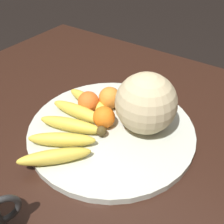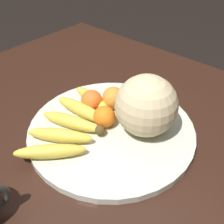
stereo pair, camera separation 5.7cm
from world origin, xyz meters
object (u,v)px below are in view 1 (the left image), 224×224
Objects in this scene: fruit_bowl at (112,129)px; orange_front_left at (142,90)px; orange_front_right at (104,117)px; kitchen_table at (100,169)px; orange_back_left at (110,98)px; orange_mid_center at (88,102)px; melon at (146,103)px; banana_bunch at (72,125)px.

fruit_bowl is 6.03× the size of orange_front_left.
orange_front_left is at bearing 81.41° from orange_front_right.
orange_back_left reaches higher than kitchen_table.
orange_front_left is (0.01, 0.20, 0.15)m from kitchen_table.
kitchen_table is at bearing -40.50° from orange_mid_center.
orange_front_right is at bearing -98.59° from orange_front_left.
orange_mid_center is at bearing -170.66° from melon.
orange_mid_center reaches higher than orange_front_right.
orange_back_left reaches higher than orange_front_right.
melon is 2.59× the size of orange_mid_center.
banana_bunch is at bearing -78.22° from orange_mid_center.
kitchen_table is 0.23m from melon.
melon reaches higher than orange_mid_center.
orange_front_right is (-0.02, -0.15, -0.01)m from orange_front_left.
melon is 2.47× the size of orange_back_left.
orange_front_right is 0.93× the size of orange_back_left.
melon is at bearing 56.60° from kitchen_table.
orange_front_left is 1.15× the size of orange_back_left.
orange_front_left is at bearing 53.79° from orange_back_left.
banana_bunch reaches higher than fruit_bowl.
orange_front_left is (0.08, 0.21, 0.02)m from banana_bunch.
fruit_bowl is at bearing -156.38° from banana_bunch.
orange_mid_center is (-0.02, 0.09, 0.01)m from banana_bunch.
melon reaches higher than orange_front_right.
orange_mid_center is at bearing -96.36° from banana_bunch.
orange_front_right is 0.08m from orange_back_left.
orange_back_left is (0.04, 0.05, 0.00)m from orange_mid_center.
orange_mid_center is 0.95× the size of orange_back_left.
orange_front_right is at bearing -64.99° from orange_back_left.
orange_front_right is (-0.02, -0.01, 0.04)m from fruit_bowl.
kitchen_table is at bearing -123.40° from melon.
orange_back_left is at bearing 51.23° from orange_mid_center.
kitchen_table is 18.32× the size of orange_front_left.
banana_bunch is at bearing -140.99° from melon.
kitchen_table is 0.25m from orange_front_left.
kitchen_table is at bearing -92.04° from fruit_bowl.
melon is at bearing 35.67° from fruit_bowl.
banana_bunch is at bearing -138.25° from fruit_bowl.
banana_bunch is at bearing -171.85° from kitchen_table.
orange_back_left reaches higher than orange_mid_center.
orange_back_left is at bearing 170.32° from melon.
orange_back_left is at bearing 115.01° from orange_front_right.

